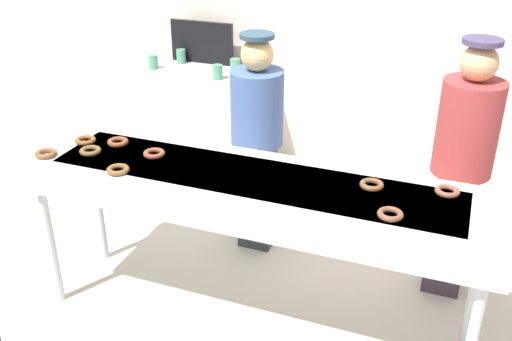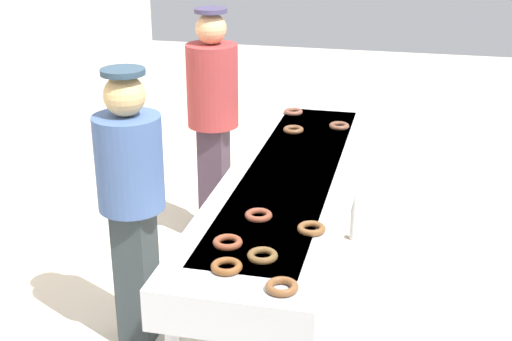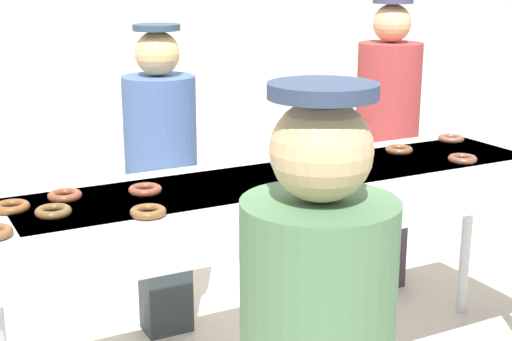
% 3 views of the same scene
% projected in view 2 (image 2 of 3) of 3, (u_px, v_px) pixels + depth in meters
% --- Properties ---
extents(ground_plane, '(16.00, 16.00, 0.00)m').
position_uv_depth(ground_plane, '(289.00, 329.00, 4.19)').
color(ground_plane, beige).
extents(fryer_conveyor, '(2.70, 0.67, 1.02)m').
position_uv_depth(fryer_conveyor, '(291.00, 186.00, 3.85)').
color(fryer_conveyor, '#B7BABF').
rests_on(fryer_conveyor, ground).
extents(chocolate_donut_0, '(0.17, 0.17, 0.03)m').
position_uv_depth(chocolate_donut_0, '(262.00, 256.00, 2.89)').
color(chocolate_donut_0, brown).
rests_on(chocolate_donut_0, fryer_conveyor).
extents(chocolate_donut_1, '(0.17, 0.17, 0.03)m').
position_uv_depth(chocolate_donut_1, '(339.00, 126.00, 4.48)').
color(chocolate_donut_1, brown).
rests_on(chocolate_donut_1, fryer_conveyor).
extents(chocolate_donut_2, '(0.16, 0.16, 0.03)m').
position_uv_depth(chocolate_donut_2, '(282.00, 287.00, 2.66)').
color(chocolate_donut_2, brown).
rests_on(chocolate_donut_2, fryer_conveyor).
extents(chocolate_donut_3, '(0.18, 0.18, 0.03)m').
position_uv_depth(chocolate_donut_3, '(259.00, 215.00, 3.24)').
color(chocolate_donut_3, brown).
rests_on(chocolate_donut_3, fryer_conveyor).
extents(chocolate_donut_4, '(0.18, 0.18, 0.03)m').
position_uv_depth(chocolate_donut_4, '(293.00, 112.00, 4.77)').
color(chocolate_donut_4, brown).
rests_on(chocolate_donut_4, fryer_conveyor).
extents(chocolate_donut_5, '(0.15, 0.15, 0.03)m').
position_uv_depth(chocolate_donut_5, '(293.00, 130.00, 4.41)').
color(chocolate_donut_5, brown).
rests_on(chocolate_donut_5, fryer_conveyor).
extents(chocolate_donut_6, '(0.18, 0.18, 0.03)m').
position_uv_depth(chocolate_donut_6, '(311.00, 229.00, 3.12)').
color(chocolate_donut_6, brown).
rests_on(chocolate_donut_6, fryer_conveyor).
extents(chocolate_donut_7, '(0.14, 0.14, 0.03)m').
position_uv_depth(chocolate_donut_7, '(227.00, 267.00, 2.80)').
color(chocolate_donut_7, brown).
rests_on(chocolate_donut_7, fryer_conveyor).
extents(chocolate_donut_8, '(0.18, 0.18, 0.03)m').
position_uv_depth(chocolate_donut_8, '(228.00, 242.00, 3.00)').
color(chocolate_donut_8, brown).
rests_on(chocolate_donut_8, fryer_conveyor).
extents(worker_baker, '(0.36, 0.36, 1.69)m').
position_uv_depth(worker_baker, '(213.00, 112.00, 4.95)').
color(worker_baker, '#3E2E3C').
rests_on(worker_baker, ground).
extents(worker_assistant, '(0.36, 0.36, 1.59)m').
position_uv_depth(worker_assistant, '(131.00, 193.00, 3.77)').
color(worker_assistant, '#2C3437').
rests_on(worker_assistant, ground).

